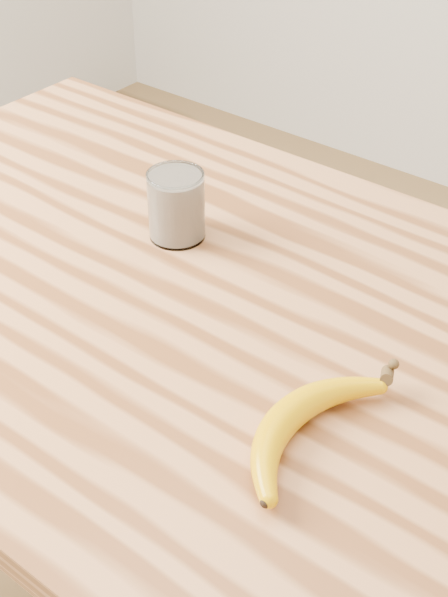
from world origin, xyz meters
The scene contains 3 objects.
table centered at (0.00, 0.00, 0.77)m, with size 1.20×0.80×0.90m.
smoothie_glass centered at (-0.06, 0.10, 0.95)m, with size 0.08×0.08×0.10m.
banana centered at (0.27, -0.11, 0.92)m, with size 0.11×0.30×0.04m, color #DE9D00, non-canonical shape.
Camera 1 is at (0.60, -0.64, 1.54)m, focal length 50.00 mm.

